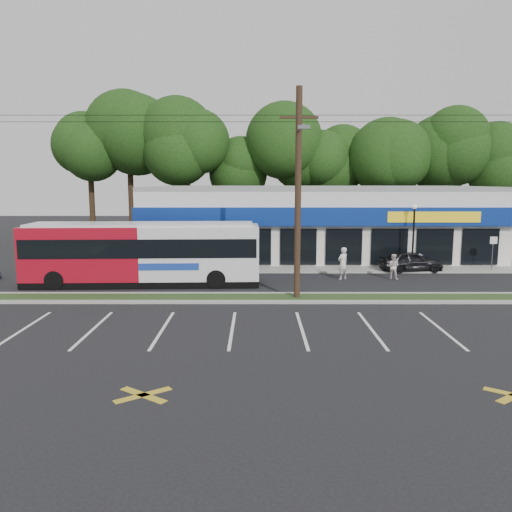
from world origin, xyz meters
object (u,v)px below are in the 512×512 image
at_px(metrobus, 143,252).
at_px(pedestrian_a, 343,263).
at_px(sign_post, 493,247).
at_px(utility_pole, 295,187).
at_px(lamp_post, 414,229).
at_px(car_dark, 411,261).
at_px(pedestrian_b, 393,267).

relative_size(metrobus, pedestrian_a, 6.81).
xyz_separation_m(sign_post, metrobus, (-21.22, -4.07, 0.26)).
bearing_deg(metrobus, sign_post, 8.81).
xyz_separation_m(utility_pole, lamp_post, (8.17, 7.87, -2.74)).
relative_size(car_dark, pedestrian_b, 2.60).
bearing_deg(pedestrian_b, utility_pole, 60.45).
distance_m(sign_post, pedestrian_a, 10.27).
bearing_deg(sign_post, utility_pole, -149.85).
distance_m(pedestrian_a, pedestrian_b, 2.93).
bearing_deg(utility_pole, metrobus, 156.07).
height_order(sign_post, car_dark, sign_post).
bearing_deg(metrobus, lamp_post, 12.79).
height_order(car_dark, pedestrian_a, pedestrian_a).
bearing_deg(pedestrian_a, utility_pole, 23.08).
bearing_deg(sign_post, car_dark, -179.17).
bearing_deg(pedestrian_a, metrobus, -26.74).
height_order(pedestrian_a, pedestrian_b, pedestrian_a).
xyz_separation_m(lamp_post, pedestrian_a, (-4.92, -2.80, -1.73)).
distance_m(metrobus, pedestrian_b, 14.34).
xyz_separation_m(utility_pole, sign_post, (13.17, 7.65, -3.86)).
relative_size(metrobus, car_dark, 3.29).
height_order(lamp_post, metrobus, lamp_post).
xyz_separation_m(lamp_post, sign_post, (5.00, -0.23, -1.12)).
distance_m(utility_pole, pedestrian_b, 9.25).
bearing_deg(metrobus, car_dark, 11.94).
height_order(metrobus, pedestrian_a, metrobus).
relative_size(lamp_post, car_dark, 1.09).
bearing_deg(pedestrian_b, pedestrian_a, 21.01).
xyz_separation_m(car_dark, pedestrian_a, (-4.75, -2.50, 0.28)).
bearing_deg(lamp_post, car_dark, -119.95).
xyz_separation_m(metrobus, pedestrian_a, (11.30, 1.50, -0.87)).
bearing_deg(lamp_post, utility_pole, -136.05).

